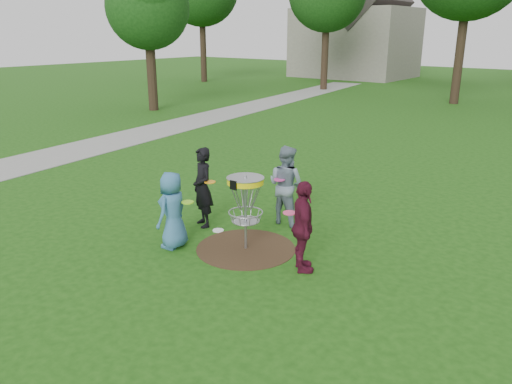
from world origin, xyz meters
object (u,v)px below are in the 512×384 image
Objects in this scene: player_black at (203,187)px; player_grey at (286,185)px; player_blue at (172,210)px; disc_golf_basket at (245,195)px; player_maroon at (303,227)px.

player_black is 1.00× the size of player_grey.
player_black reaches higher than player_blue.
disc_golf_basket is at bearing 97.13° from player_grey.
player_grey reaches higher than player_blue.
player_grey reaches higher than disc_golf_basket.
player_maroon is 1.30m from disc_golf_basket.
player_blue is 0.87× the size of player_grey.
player_blue is at bearing -145.71° from disc_golf_basket.
player_blue is 2.44m from player_maroon.
player_blue is at bearing -48.75° from player_black.
player_grey reaches higher than player_maroon.
player_grey is (0.91, 2.24, 0.10)m from player_blue.
player_maroon is at bearing 132.54° from player_grey.
player_grey is 1.53m from disc_golf_basket.
disc_golf_basket is (0.17, -1.50, 0.21)m from player_grey.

